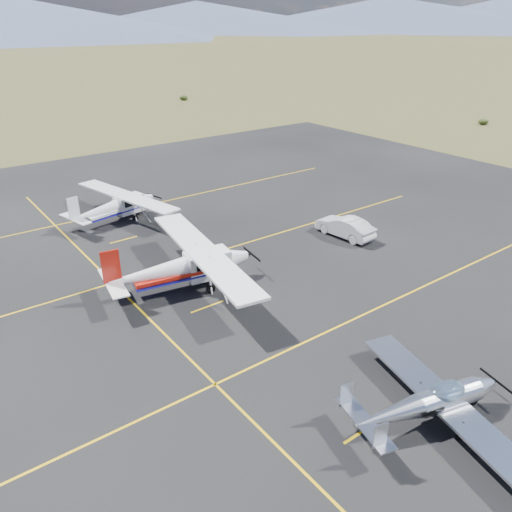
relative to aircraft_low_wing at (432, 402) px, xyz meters
name	(u,v)px	position (x,y,z in m)	size (l,w,h in m)	color
ground	(350,356)	(0.60, 4.61, -0.92)	(1600.00, 1600.00, 0.00)	#383D1C
apron	(258,294)	(0.60, 11.61, -0.92)	(72.00, 72.00, 0.02)	black
aircraft_low_wing	(432,402)	(0.00, 0.00, 0.00)	(6.46, 8.83, 1.92)	silver
aircraft_cessna	(183,266)	(-2.39, 14.62, 0.49)	(7.64, 12.61, 3.18)	white
aircraft_plain	(115,206)	(-1.38, 26.77, 0.29)	(6.87, 10.74, 2.72)	white
sedan	(345,227)	(10.28, 14.44, -0.19)	(1.51, 4.34, 1.43)	silver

